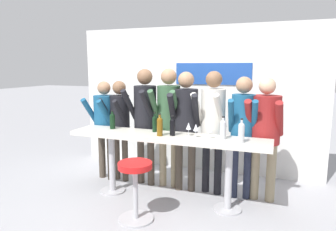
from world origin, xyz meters
The scene contains 21 objects.
ground_plane centered at (0.00, 0.00, 0.00)m, with size 40.00×40.00×0.00m, color #9E9EA3.
back_wall centered at (0.00, 1.43, 1.26)m, with size 4.32×0.12×2.51m.
tasting_table centered at (0.00, 0.00, 0.78)m, with size 2.72×0.50×0.92m.
bar_stool centered at (-0.15, -0.63, 0.48)m, with size 0.42×0.42×0.72m.
person_far_left centered at (-1.21, 0.43, 0.99)m, with size 0.47×0.57×1.59m.
person_left centered at (-0.95, 0.45, 1.01)m, with size 0.41×0.53×1.61m.
person_center_left centered at (-0.51, 0.44, 1.12)m, with size 0.46×0.58×1.79m.
person_center centered at (-0.14, 0.47, 1.13)m, with size 0.42×0.55×1.80m.
person_center_right centered at (0.14, 0.41, 1.09)m, with size 0.46×0.58×1.75m.
person_right centered at (0.53, 0.45, 1.11)m, with size 0.46×0.58×1.77m.
person_far_right centered at (0.95, 0.43, 1.06)m, with size 0.40×0.53×1.69m.
person_rightmost centered at (1.23, 0.46, 1.04)m, with size 0.49×0.58×1.68m.
wine_bottle_0 centered at (0.09, -0.01, 1.05)m, with size 0.07×0.07×0.27m.
wine_bottle_1 centered at (0.99, -0.07, 1.06)m, with size 0.07×0.07×0.29m.
wine_bottle_2 centered at (-0.06, -0.08, 1.06)m, with size 0.08×0.08×0.30m.
wine_bottle_3 centered at (0.75, 0.03, 1.06)m, with size 0.08×0.08×0.29m.
wine_bottle_4 centered at (-0.87, 0.10, 1.05)m, with size 0.08×0.08×0.27m.
wine_bottle_5 centered at (-0.21, 0.12, 1.05)m, with size 0.06×0.06×0.27m.
wine_glass_0 centered at (0.41, -0.01, 1.05)m, with size 0.07×0.07×0.18m.
wine_glass_1 centered at (0.60, -0.02, 1.05)m, with size 0.07×0.07×0.18m.
wine_glass_2 centered at (0.30, 0.05, 1.05)m, with size 0.07×0.07×0.18m.
Camera 1 is at (1.38, -3.64, 1.83)m, focal length 32.00 mm.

